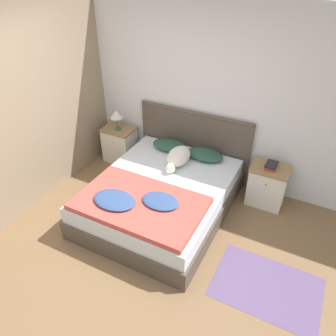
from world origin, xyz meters
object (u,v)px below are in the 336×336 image
(nightstand_left, at_px, (120,144))
(table_lamp, at_px, (116,115))
(pillow_right, at_px, (205,155))
(book_stack, at_px, (271,165))
(bed, at_px, (161,197))
(nightstand_right, at_px, (267,185))
(pillow_left, at_px, (170,145))
(dog, at_px, (178,157))

(nightstand_left, bearing_deg, table_lamp, -90.00)
(pillow_right, xyz_separation_m, table_lamp, (-1.49, -0.00, 0.30))
(nightstand_left, xyz_separation_m, table_lamp, (-0.00, -0.02, 0.54))
(book_stack, bearing_deg, bed, -145.12)
(pillow_right, height_order, table_lamp, table_lamp)
(bed, xyz_separation_m, nightstand_left, (-1.21, 0.82, 0.06))
(nightstand_right, distance_m, pillow_left, 1.51)
(dog, distance_m, book_stack, 1.24)
(bed, bearing_deg, nightstand_right, 34.19)
(bed, distance_m, nightstand_right, 1.47)
(book_stack, height_order, table_lamp, table_lamp)
(dog, xyz_separation_m, book_stack, (1.19, 0.34, 0.02))
(bed, bearing_deg, table_lamp, 146.52)
(nightstand_left, relative_size, table_lamp, 1.83)
(pillow_right, bearing_deg, bed, -109.26)
(bed, distance_m, pillow_right, 0.90)
(book_stack, bearing_deg, pillow_left, -178.66)
(pillow_left, xyz_separation_m, dog, (0.29, -0.31, 0.05))
(table_lamp, bearing_deg, bed, -33.48)
(nightstand_right, bearing_deg, dog, -164.72)
(nightstand_right, xyz_separation_m, pillow_left, (-1.49, -0.02, 0.24))
(dog, bearing_deg, table_lamp, 165.96)
(nightstand_left, distance_m, table_lamp, 0.54)
(pillow_left, height_order, pillow_right, same)
(bed, distance_m, table_lamp, 1.57)
(dog, bearing_deg, pillow_right, 48.94)
(bed, relative_size, pillow_right, 3.80)
(dog, bearing_deg, nightstand_left, 165.00)
(nightstand_right, distance_m, book_stack, 0.32)
(pillow_left, bearing_deg, pillow_right, 0.00)
(nightstand_left, relative_size, pillow_left, 1.08)
(pillow_right, xyz_separation_m, book_stack, (0.92, 0.03, 0.08))
(bed, bearing_deg, pillow_right, 70.74)
(dog, bearing_deg, nightstand_right, 15.28)
(nightstand_left, xyz_separation_m, dog, (1.22, -0.33, 0.29))
(nightstand_left, relative_size, nightstand_right, 1.00)
(nightstand_right, xyz_separation_m, table_lamp, (-2.42, -0.02, 0.54))
(pillow_right, bearing_deg, nightstand_left, 179.28)
(nightstand_left, xyz_separation_m, pillow_right, (1.49, -0.02, 0.24))
(pillow_left, height_order, dog, dog)
(nightstand_right, relative_size, pillow_right, 1.08)
(book_stack, xyz_separation_m, table_lamp, (-2.42, -0.04, 0.22))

